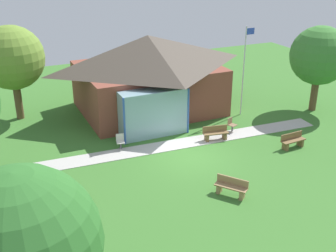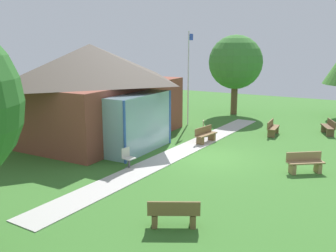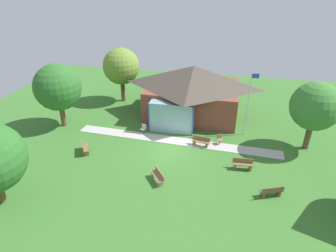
# 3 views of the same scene
# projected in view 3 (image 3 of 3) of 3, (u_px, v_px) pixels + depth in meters

# --- Properties ---
(ground_plane) EXTENTS (44.00, 44.00, 0.00)m
(ground_plane) POSITION_uv_depth(u_px,v_px,m) (172.00, 150.00, 24.02)
(ground_plane) COLOR #3D752D
(pavilion) EXTENTS (9.91, 8.66, 5.13)m
(pavilion) POSITION_uv_depth(u_px,v_px,m) (192.00, 90.00, 29.06)
(pavilion) COLOR brown
(pavilion) RESTS_ON ground_plane
(footpath) EXTENTS (18.09, 2.21, 0.03)m
(footpath) POSITION_uv_depth(u_px,v_px,m) (175.00, 141.00, 25.38)
(footpath) COLOR #BCB7B2
(footpath) RESTS_ON ground_plane
(flagpole) EXTENTS (0.64, 0.08, 5.88)m
(flagpole) POSITION_uv_depth(u_px,v_px,m) (249.00, 102.00, 24.94)
(flagpole) COLOR silver
(flagpole) RESTS_ON ground_plane
(bench_front_center) EXTENTS (1.25, 1.46, 0.84)m
(bench_front_center) POSITION_uv_depth(u_px,v_px,m) (158.00, 177.00, 20.16)
(bench_front_center) COLOR #9E7A51
(bench_front_center) RESTS_ON ground_plane
(bench_lawn_far_right) EXTENTS (1.55, 0.98, 0.84)m
(bench_lawn_far_right) POSITION_uv_depth(u_px,v_px,m) (271.00, 192.00, 18.74)
(bench_lawn_far_right) COLOR brown
(bench_lawn_far_right) RESTS_ON ground_plane
(bench_mid_left) EXTENTS (1.11, 1.53, 0.84)m
(bench_mid_left) POSITION_uv_depth(u_px,v_px,m) (85.00, 148.00, 23.55)
(bench_mid_left) COLOR brown
(bench_mid_left) RESTS_ON ground_plane
(bench_mid_right) EXTENTS (1.52, 0.52, 0.84)m
(bench_mid_right) POSITION_uv_depth(u_px,v_px,m) (243.00, 164.00, 21.49)
(bench_mid_right) COLOR brown
(bench_mid_right) RESTS_ON ground_plane
(bench_rear_near_path) EXTENTS (1.55, 0.69, 0.84)m
(bench_rear_near_path) POSITION_uv_depth(u_px,v_px,m) (201.00, 142.00, 24.46)
(bench_rear_near_path) COLOR brown
(bench_rear_near_path) RESTS_ON ground_plane
(patio_chair_lawn_spare) EXTENTS (0.58, 0.58, 0.86)m
(patio_chair_lawn_spare) POSITION_uv_depth(u_px,v_px,m) (219.00, 140.00, 24.74)
(patio_chair_lawn_spare) COLOR #8C6B4C
(patio_chair_lawn_spare) RESTS_ON ground_plane
(patio_chair_west) EXTENTS (0.52, 0.52, 0.86)m
(patio_chair_west) POSITION_uv_depth(u_px,v_px,m) (143.00, 129.00, 26.51)
(patio_chair_west) COLOR beige
(patio_chair_west) RESTS_ON ground_plane
(tree_west_hedge) EXTENTS (4.28, 4.28, 6.01)m
(tree_west_hedge) POSITION_uv_depth(u_px,v_px,m) (58.00, 88.00, 26.31)
(tree_west_hedge) COLOR brown
(tree_west_hedge) RESTS_ON ground_plane
(tree_behind_pavilion_left) EXTENTS (4.02, 4.02, 6.06)m
(tree_behind_pavilion_left) POSITION_uv_depth(u_px,v_px,m) (121.00, 67.00, 31.88)
(tree_behind_pavilion_left) COLOR brown
(tree_behind_pavilion_left) RESTS_ON ground_plane
(tree_east_hedge) EXTENTS (3.88, 3.88, 5.75)m
(tree_east_hedge) POSITION_uv_depth(u_px,v_px,m) (315.00, 106.00, 22.60)
(tree_east_hedge) COLOR brown
(tree_east_hedge) RESTS_ON ground_plane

